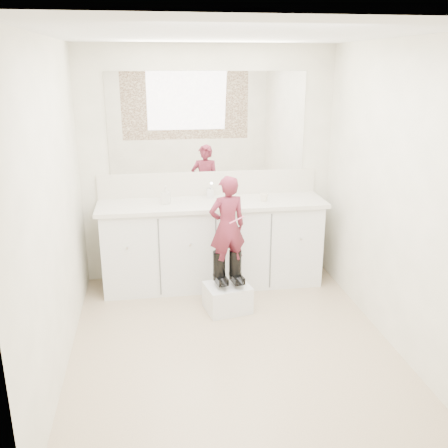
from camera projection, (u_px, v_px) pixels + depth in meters
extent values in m
plane|color=#968362|center=(232.00, 344.00, 4.12)|extent=(3.00, 3.00, 0.00)
plane|color=white|center=(233.00, 34.00, 3.38)|extent=(3.00, 3.00, 0.00)
plane|color=beige|center=(208.00, 166.00, 5.16)|extent=(2.60, 0.00, 2.60)
plane|color=beige|center=(286.00, 289.00, 2.34)|extent=(2.60, 0.00, 2.60)
plane|color=beige|center=(54.00, 212.00, 3.57)|extent=(0.00, 3.00, 3.00)
plane|color=beige|center=(394.00, 198.00, 3.94)|extent=(0.00, 3.00, 3.00)
cube|color=silver|center=(212.00, 245.00, 5.14)|extent=(2.20, 0.55, 0.85)
cube|color=beige|center=(212.00, 204.00, 4.99)|extent=(2.28, 0.58, 0.04)
cube|color=beige|center=(209.00, 183.00, 5.21)|extent=(2.28, 0.03, 0.25)
cube|color=white|center=(208.00, 123.00, 5.02)|extent=(2.00, 0.02, 1.00)
cube|color=#472819|center=(289.00, 196.00, 2.21)|extent=(2.00, 0.01, 1.20)
cylinder|color=silver|center=(210.00, 193.00, 5.13)|extent=(0.08, 0.08, 0.10)
imported|color=beige|center=(264.00, 197.00, 5.00)|extent=(0.10, 0.10, 0.08)
imported|color=beige|center=(166.00, 195.00, 4.90)|extent=(0.10, 0.10, 0.18)
cube|color=silver|center=(227.00, 298.00, 4.65)|extent=(0.45, 0.40, 0.25)
imported|color=#9B2F4C|center=(227.00, 227.00, 4.46)|extent=(0.38, 0.28, 0.93)
cylinder|color=#F05D85|center=(237.00, 220.00, 4.37)|extent=(0.14, 0.04, 0.06)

